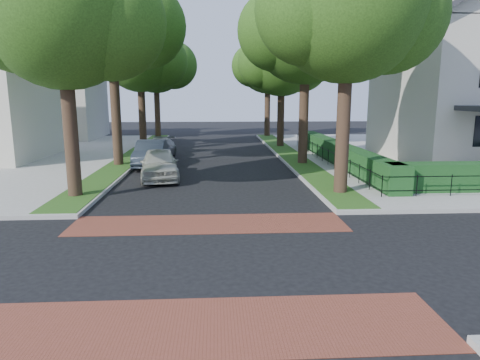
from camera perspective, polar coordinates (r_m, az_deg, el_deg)
The scene contains 19 objects.
ground at distance 11.19m, azimuth -4.41°, elevation -10.65°, with size 120.00×120.00×0.00m, color black.
crosswalk_far at distance 14.21m, azimuth -4.18°, elevation -5.84°, with size 9.00×2.20×0.01m, color brown.
crosswalk_near at distance 8.31m, azimuth -4.84°, elevation -18.85°, with size 9.00×2.20×0.01m, color brown.
grass_strip_ne at distance 30.20m, azimuth 6.57°, elevation 3.50°, with size 1.60×29.80×0.02m, color #224614.
grass_strip_nw at distance 30.29m, azimuth -14.03°, elevation 3.26°, with size 1.60×29.80×0.02m, color #224614.
tree_right_near at distance 18.75m, azimuth 14.39°, elevation 21.51°, with size 7.75×6.67×10.66m.
tree_right_mid at distance 26.47m, azimuth 8.94°, elevation 19.37°, with size 8.25×7.09×11.22m.
tree_right_far at distance 35.13m, azimuth 5.69°, elevation 15.61°, with size 7.25×6.23×9.74m.
tree_right_back at distance 44.06m, azimuth 3.84°, elevation 15.20°, with size 7.50×6.45×10.20m.
tree_left_near at distance 18.76m, azimuth -22.15°, elevation 19.94°, with size 7.50×6.45×10.20m.
tree_left_mid at distance 26.58m, azimuth -16.50°, elevation 19.81°, with size 8.00×6.88×11.48m.
tree_left_far at distance 35.19m, azimuth -13.01°, elevation 15.73°, with size 7.00×6.02×9.86m.
tree_left_back at distance 44.11m, azimuth -11.02°, elevation 15.21°, with size 7.75×6.66×10.44m.
hedge_main_road at distance 26.68m, azimuth 12.98°, elevation 3.55°, with size 1.00×18.00×1.20m, color #143B18.
fence_main_road at distance 26.49m, azimuth 11.30°, elevation 3.24°, with size 0.06×18.00×0.90m, color black, non-canonical shape.
house_left_far at distance 45.22m, azimuth -24.16°, elevation 11.34°, with size 10.00×9.00×10.14m.
parked_car_front at distance 21.89m, azimuth -10.69°, elevation 2.10°, with size 1.83×4.55×1.55m, color #B0B19F.
parked_car_middle at distance 26.05m, azimuth -11.78°, elevation 3.48°, with size 1.64×4.70×1.55m, color #222A33.
parked_car_rear at distance 29.23m, azimuth -10.66°, elevation 4.12°, with size 1.85×4.56×1.32m, color slate.
Camera 1 is at (0.25, -10.39, 4.15)m, focal length 32.00 mm.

